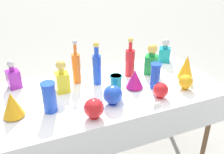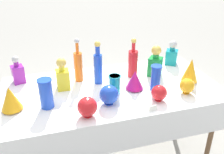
{
  "view_description": "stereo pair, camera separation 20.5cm",
  "coord_description": "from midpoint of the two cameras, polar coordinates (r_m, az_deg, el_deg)",
  "views": [
    {
      "loc": [
        -0.7,
        -1.69,
        1.8
      ],
      "look_at": [
        0.0,
        0.0,
        0.86
      ],
      "focal_mm": 40.0,
      "sensor_mm": 36.0,
      "label": 1
    },
    {
      "loc": [
        -0.51,
        -1.76,
        1.8
      ],
      "look_at": [
        0.0,
        0.0,
        0.86
      ],
      "focal_mm": 40.0,
      "sensor_mm": 36.0,
      "label": 2
    }
  ],
  "objects": [
    {
      "name": "round_bowl_2",
      "position": [
        1.85,
        -3.03,
        -4.15
      ],
      "size": [
        0.14,
        0.14,
        0.15
      ],
      "color": "blue",
      "rests_on": "display_table"
    },
    {
      "name": "round_bowl_0",
      "position": [
        1.95,
        8.15,
        -3.06
      ],
      "size": [
        0.12,
        0.12,
        0.13
      ],
      "color": "red",
      "rests_on": "display_table"
    },
    {
      "name": "tall_bottle_0",
      "position": [
        2.24,
        1.52,
        3.54
      ],
      "size": [
        0.08,
        0.08,
        0.36
      ],
      "color": "red",
      "rests_on": "display_table"
    },
    {
      "name": "fluted_vase_2",
      "position": [
        2.05,
        2.38,
        -0.44
      ],
      "size": [
        0.14,
        0.14,
        0.17
      ],
      "color": "#C61972",
      "rests_on": "display_table"
    },
    {
      "name": "square_decanter_0",
      "position": [
        2.05,
        -14.19,
        -0.37
      ],
      "size": [
        0.1,
        0.1,
        0.27
      ],
      "color": "yellow",
      "rests_on": "display_table"
    },
    {
      "name": "tall_bottle_1",
      "position": [
        2.1,
        -6.28,
        2.3
      ],
      "size": [
        0.07,
        0.07,
        0.38
      ],
      "color": "blue",
      "rests_on": "display_table"
    },
    {
      "name": "slender_vase_2",
      "position": [
        1.98,
        -2.07,
        -1.63
      ],
      "size": [
        0.1,
        0.1,
        0.16
      ],
      "color": "teal",
      "rests_on": "display_table"
    },
    {
      "name": "cardboard_box_behind_left",
      "position": [
        3.12,
        -7.43,
        -4.42
      ],
      "size": [
        0.5,
        0.47,
        0.44
      ],
      "color": "tan",
      "rests_on": "ground"
    },
    {
      "name": "square_decanter_2",
      "position": [
        2.25,
        -24.1,
        -0.08
      ],
      "size": [
        0.12,
        0.12,
        0.25
      ],
      "color": "purple",
      "rests_on": "display_table"
    },
    {
      "name": "square_decanter_3",
      "position": [
        2.59,
        9.75,
        5.57
      ],
      "size": [
        0.15,
        0.15,
        0.25
      ],
      "color": "teal",
      "rests_on": "display_table"
    },
    {
      "name": "price_tag_left",
      "position": [
        1.85,
        7.11,
        -6.58
      ],
      "size": [
        0.06,
        0.02,
        0.04
      ],
      "primitive_type": "cube",
      "rotation": [
        -0.21,
        0.0,
        0.13
      ],
      "color": "white",
      "rests_on": "display_table"
    },
    {
      "name": "round_bowl_1",
      "position": [
        1.72,
        -7.63,
        -7.17
      ],
      "size": [
        0.14,
        0.14,
        0.15
      ],
      "color": "red",
      "rests_on": "display_table"
    },
    {
      "name": "square_decanter_1",
      "position": [
        2.3,
        6.51,
        3.7
      ],
      "size": [
        0.16,
        0.16,
        0.29
      ],
      "color": "#198C38",
      "rests_on": "display_table"
    },
    {
      "name": "tall_bottle_2",
      "position": [
        2.15,
        -10.88,
        2.29
      ],
      "size": [
        0.07,
        0.07,
        0.39
      ],
      "color": "orange",
      "rests_on": "display_table"
    },
    {
      "name": "display_table",
      "position": [
        2.1,
        -2.47,
        -4.3
      ],
      "size": [
        1.81,
        0.91,
        0.76
      ],
      "color": "white",
      "rests_on": "ground"
    },
    {
      "name": "slender_vase_1",
      "position": [
        2.06,
        7.09,
        0.34
      ],
      "size": [
        0.09,
        0.09,
        0.22
      ],
      "color": "blue",
      "rests_on": "display_table"
    },
    {
      "name": "fluted_vase_0",
      "position": [
        1.87,
        -24.84,
        -5.82
      ],
      "size": [
        0.15,
        0.15,
        0.19
      ],
      "color": "orange",
      "rests_on": "display_table"
    },
    {
      "name": "round_bowl_3",
      "position": [
        2.11,
        13.84,
        -1.15
      ],
      "size": [
        0.12,
        0.12,
        0.13
      ],
      "color": "orange",
      "rests_on": "display_table"
    },
    {
      "name": "slender_vase_0",
      "position": [
        1.82,
        -17.32,
        -4.4
      ],
      "size": [
        0.1,
        0.1,
        0.23
      ],
      "color": "blue",
      "rests_on": "display_table"
    },
    {
      "name": "fluted_vase_1",
      "position": [
        2.27,
        14.2,
        2.25
      ],
      "size": [
        0.14,
        0.14,
        0.22
      ],
      "color": "orange",
      "rests_on": "display_table"
    }
  ]
}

